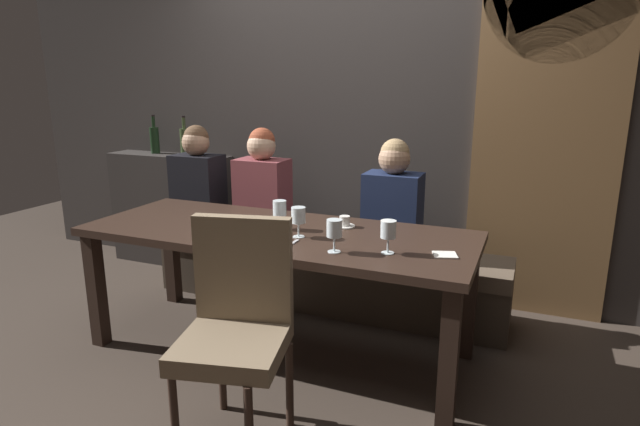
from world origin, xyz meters
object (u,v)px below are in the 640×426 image
object	(u,v)px
chair_near_side	(237,317)
wine_bottle_dark_red	(155,139)
wine_bottle_pale_label	(185,141)
fork_on_table	(291,244)
diner_bearded	(262,187)
wine_glass_center_front	(334,229)
wine_glass_end_left	(388,230)
wine_glass_end_right	(298,217)
dining_table	(277,245)
diner_far_end	(393,201)
wine_glass_near_left	(280,209)
banquette_bench	(324,274)
espresso_cup	(345,222)
diner_redhead	(198,181)
dessert_plate	(268,239)

from	to	relation	value
chair_near_side	wine_bottle_dark_red	size ratio (longest dim) A/B	3.01
wine_bottle_pale_label	fork_on_table	distance (m)	2.06
chair_near_side	diner_bearded	world-z (taller)	diner_bearded
wine_glass_center_front	wine_glass_end_left	bearing A→B (deg)	18.74
wine_glass_end_right	wine_glass_center_front	world-z (taller)	same
dining_table	wine_bottle_dark_red	distance (m)	2.05
dining_table	chair_near_side	xyz separation A→B (m)	(0.17, -0.72, -0.09)
diner_bearded	diner_far_end	bearing A→B (deg)	0.52
wine_bottle_dark_red	wine_glass_center_front	xyz separation A→B (m)	(2.15, -1.31, -0.21)
diner_bearded	fork_on_table	world-z (taller)	diner_bearded
wine_glass_end_right	wine_glass_end_left	bearing A→B (deg)	-8.90
wine_glass_near_left	fork_on_table	distance (m)	0.33
diner_far_end	wine_glass_near_left	xyz separation A→B (m)	(-0.47, -0.67, 0.05)
banquette_bench	wine_bottle_pale_label	distance (m)	1.66
wine_glass_end_right	espresso_cup	distance (m)	0.34
diner_bearded	diner_far_end	distance (m)	0.95
diner_redhead	wine_bottle_pale_label	bearing A→B (deg)	135.53
diner_bearded	espresso_cup	bearing A→B (deg)	-31.18
wine_glass_end_right	fork_on_table	distance (m)	0.18
chair_near_side	diner_bearded	distance (m)	1.57
wine_glass_end_right	banquette_bench	bearing A→B (deg)	102.39
wine_glass_near_left	dining_table	bearing A→B (deg)	-111.64
diner_bearded	dessert_plate	bearing A→B (deg)	-59.73
diner_redhead	espresso_cup	bearing A→B (deg)	-19.76
chair_near_side	wine_bottle_pale_label	size ratio (longest dim) A/B	3.01
wine_bottle_pale_label	dessert_plate	bearing A→B (deg)	-41.19
wine_bottle_pale_label	fork_on_table	size ratio (longest dim) A/B	1.92
wine_glass_end_left	fork_on_table	world-z (taller)	wine_glass_end_left
diner_bearded	wine_bottle_pale_label	xyz separation A→B (m)	(-0.92, 0.37, 0.25)
wine_glass_end_right	wine_glass_center_front	bearing A→B (deg)	-31.50
dining_table	wine_glass_center_front	distance (m)	0.54
diner_far_end	fork_on_table	xyz separation A→B (m)	(-0.29, -0.92, -0.06)
diner_redhead	wine_glass_end_left	size ratio (longest dim) A/B	4.81
diner_far_end	wine_bottle_dark_red	world-z (taller)	wine_bottle_dark_red
diner_bearded	espresso_cup	xyz separation A→B (m)	(0.80, -0.48, -0.06)
wine_bottle_pale_label	wine_glass_end_left	size ratio (longest dim) A/B	1.99
dessert_plate	wine_bottle_pale_label	bearing A→B (deg)	138.81
dessert_plate	diner_bearded	bearing A→B (deg)	120.27
wine_glass_end_right	espresso_cup	bearing A→B (deg)	60.94
banquette_bench	wine_glass_near_left	bearing A→B (deg)	-89.30
dining_table	diner_bearded	bearing A→B (deg)	124.21
banquette_bench	wine_glass_end_right	xyz separation A→B (m)	(0.17, -0.78, 0.62)
diner_redhead	wine_glass_near_left	xyz separation A→B (m)	(1.02, -0.67, 0.03)
diner_bearded	wine_glass_end_right	size ratio (longest dim) A/B	4.80
wine_bottle_pale_label	chair_near_side	bearing A→B (deg)	-48.69
diner_redhead	espresso_cup	distance (m)	1.43
banquette_bench	fork_on_table	size ratio (longest dim) A/B	14.71
wine_glass_end_right	wine_glass_center_front	distance (m)	0.31
diner_far_end	wine_glass_center_front	xyz separation A→B (m)	(-0.04, -0.94, 0.05)
dining_table	wine_bottle_pale_label	bearing A→B (deg)	142.79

